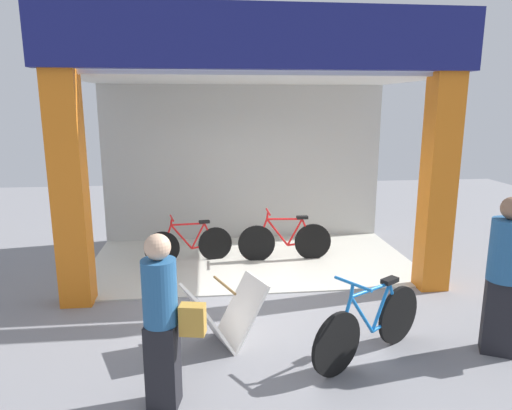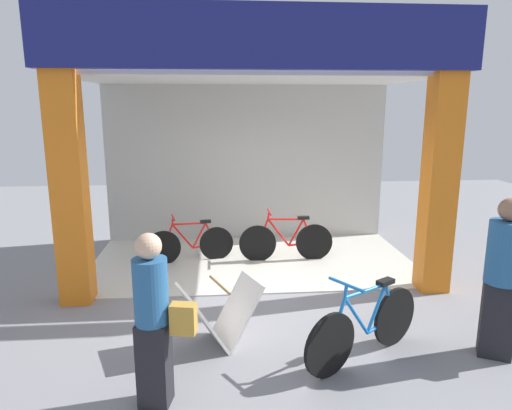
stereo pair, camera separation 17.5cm
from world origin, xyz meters
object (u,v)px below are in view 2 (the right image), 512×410
(bicycle_parked_0, at_px, (365,326))
(pedestrian_0, at_px, (503,276))
(bicycle_inside_0, at_px, (191,244))
(pedestrian_1, at_px, (154,320))
(bicycle_inside_1, at_px, (286,241))
(sandwich_board_sign, at_px, (220,314))

(bicycle_parked_0, height_order, pedestrian_0, pedestrian_0)
(bicycle_inside_0, height_order, pedestrian_1, pedestrian_1)
(pedestrian_1, bearing_deg, bicycle_parked_0, 15.35)
(bicycle_parked_0, xyz_separation_m, pedestrian_1, (-2.09, -0.57, 0.45))
(bicycle_parked_0, bearing_deg, pedestrian_1, -164.65)
(bicycle_inside_1, height_order, pedestrian_0, pedestrian_0)
(pedestrian_0, xyz_separation_m, pedestrian_1, (-3.52, -0.52, -0.09))
(bicycle_inside_0, height_order, bicycle_inside_1, bicycle_inside_1)
(bicycle_inside_0, relative_size, bicycle_parked_0, 1.01)
(bicycle_inside_0, bearing_deg, bicycle_parked_0, -58.39)
(pedestrian_0, bearing_deg, bicycle_inside_0, 136.12)
(bicycle_inside_0, relative_size, pedestrian_1, 0.92)
(bicycle_parked_0, distance_m, sandwich_board_sign, 1.58)
(bicycle_inside_0, xyz_separation_m, pedestrian_0, (3.43, -3.29, 0.58))
(bicycle_inside_0, xyz_separation_m, sandwich_board_sign, (0.48, -2.81, 0.04))
(pedestrian_1, bearing_deg, bicycle_inside_0, 88.67)
(bicycle_inside_1, height_order, sandwich_board_sign, bicycle_inside_1)
(sandwich_board_sign, distance_m, pedestrian_1, 1.25)
(bicycle_inside_1, xyz_separation_m, bicycle_parked_0, (0.36, -3.19, 0.02))
(sandwich_board_sign, xyz_separation_m, pedestrian_0, (2.94, -0.49, 0.54))
(bicycle_inside_0, bearing_deg, sandwich_board_sign, -80.25)
(sandwich_board_sign, bearing_deg, bicycle_inside_0, 99.75)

